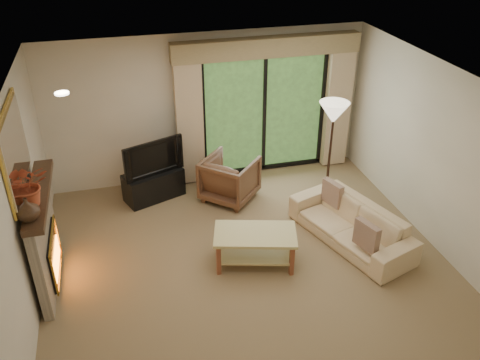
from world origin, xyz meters
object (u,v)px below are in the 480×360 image
object	(u,v)px
armchair	(230,179)
coffee_table	(255,248)
media_console	(154,185)
sofa	(351,224)

from	to	relation	value
armchair	coffee_table	bearing A→B (deg)	130.39
media_console	coffee_table	size ratio (longest dim) A/B	0.87
armchair	coffee_table	world-z (taller)	armchair
sofa	coffee_table	size ratio (longest dim) A/B	1.78
media_console	coffee_table	bearing A→B (deg)	-82.01
media_console	sofa	size ratio (longest dim) A/B	0.49
media_console	armchair	bearing A→B (deg)	-36.47
media_console	coffee_table	world-z (taller)	coffee_table
armchair	sofa	bearing A→B (deg)	174.21
armchair	coffee_table	xyz separation A→B (m)	(-0.07, -1.76, -0.12)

